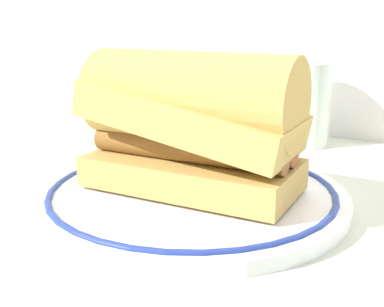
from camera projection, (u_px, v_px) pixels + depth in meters
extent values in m
plane|color=beige|center=(203.00, 217.00, 0.40)|extent=(1.50, 1.50, 0.00)
cylinder|color=white|center=(192.00, 196.00, 0.44)|extent=(0.27, 0.27, 0.01)
torus|color=navy|center=(192.00, 190.00, 0.43)|extent=(0.25, 0.25, 0.01)
cube|color=tan|center=(192.00, 172.00, 0.43)|extent=(0.19, 0.10, 0.03)
cylinder|color=brown|center=(185.00, 148.00, 0.41)|extent=(0.17, 0.03, 0.02)
cylinder|color=brown|center=(198.00, 142.00, 0.43)|extent=(0.17, 0.03, 0.02)
cube|color=tan|center=(192.00, 115.00, 0.42)|extent=(0.19, 0.10, 0.06)
cylinder|color=tan|center=(192.00, 97.00, 0.41)|extent=(0.18, 0.09, 0.08)
cylinder|color=silver|center=(304.00, 104.00, 0.62)|extent=(0.06, 0.06, 0.10)
cylinder|color=gold|center=(303.00, 121.00, 0.63)|extent=(0.06, 0.06, 0.06)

